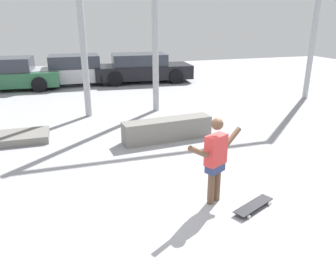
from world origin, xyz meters
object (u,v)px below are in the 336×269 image
(grind_box, at_px, (167,129))
(parked_car_black, at_px, (142,68))
(parked_car_green, at_px, (8,74))
(skateboarder, at_px, (216,157))
(skateboard, at_px, (254,205))
(parked_car_silver, at_px, (77,70))

(grind_box, relative_size, parked_car_black, 0.49)
(parked_car_green, height_order, parked_car_black, parked_car_green)
(skateboarder, distance_m, skateboard, 1.00)
(parked_car_green, bearing_deg, skateboard, -62.32)
(parked_car_black, bearing_deg, skateboard, -89.78)
(skateboard, height_order, grind_box, grind_box)
(parked_car_green, bearing_deg, skateboarder, -63.82)
(skateboard, distance_m, parked_car_silver, 12.01)
(grind_box, bearing_deg, parked_car_green, 120.10)
(parked_car_black, bearing_deg, parked_car_green, -174.85)
(grind_box, xyz_separation_m, parked_car_green, (-4.66, 8.03, 0.38))
(grind_box, bearing_deg, skateboard, -84.23)
(parked_car_silver, bearing_deg, grind_box, -76.60)
(skateboard, bearing_deg, parked_car_black, 61.23)
(skateboarder, height_order, parked_car_black, skateboarder)
(skateboarder, xyz_separation_m, grind_box, (0.17, 3.09, -0.54))
(skateboard, xyz_separation_m, grind_box, (-0.35, 3.51, 0.21))
(parked_car_silver, xyz_separation_m, parked_car_black, (3.01, -0.24, -0.00))
(parked_car_black, bearing_deg, parked_car_silver, -179.79)
(skateboard, bearing_deg, grind_box, 71.53)
(grind_box, bearing_deg, parked_car_silver, 101.80)
(skateboard, height_order, parked_car_green, parked_car_green)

